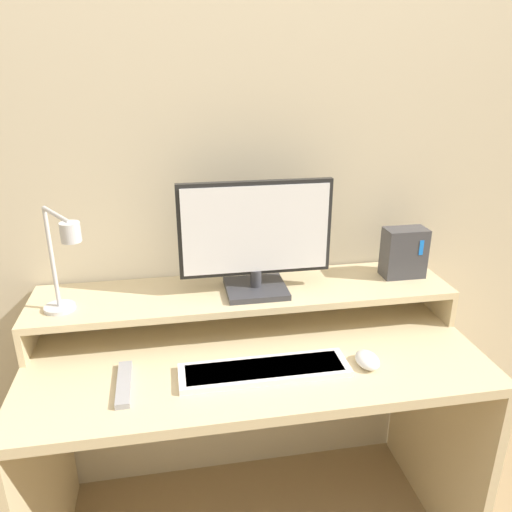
{
  "coord_description": "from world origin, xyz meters",
  "views": [
    {
      "loc": [
        -0.22,
        -0.96,
        1.53
      ],
      "look_at": [
        0.01,
        0.34,
        1.02
      ],
      "focal_mm": 35.0,
      "sensor_mm": 36.0,
      "label": 1
    }
  ],
  "objects_px": {
    "router_dock": "(404,253)",
    "keyboard": "(265,370)",
    "desk_lamp": "(63,262)",
    "mouse": "(367,360)",
    "monitor": "(256,237)",
    "remote_control": "(124,384)"
  },
  "relations": [
    {
      "from": "router_dock",
      "to": "keyboard",
      "type": "relative_size",
      "value": 0.36
    },
    {
      "from": "desk_lamp",
      "to": "router_dock",
      "type": "distance_m",
      "value": 1.07
    },
    {
      "from": "mouse",
      "to": "monitor",
      "type": "bearing_deg",
      "value": 133.43
    },
    {
      "from": "mouse",
      "to": "remote_control",
      "type": "relative_size",
      "value": 0.48
    },
    {
      "from": "monitor",
      "to": "desk_lamp",
      "type": "xyz_separation_m",
      "value": [
        -0.55,
        -0.1,
        -0.0
      ]
    },
    {
      "from": "desk_lamp",
      "to": "mouse",
      "type": "bearing_deg",
      "value": -12.96
    },
    {
      "from": "desk_lamp",
      "to": "router_dock",
      "type": "height_order",
      "value": "desk_lamp"
    },
    {
      "from": "keyboard",
      "to": "mouse",
      "type": "xyz_separation_m",
      "value": [
        0.29,
        -0.01,
        0.01
      ]
    },
    {
      "from": "keyboard",
      "to": "remote_control",
      "type": "distance_m",
      "value": 0.38
    },
    {
      "from": "router_dock",
      "to": "mouse",
      "type": "xyz_separation_m",
      "value": [
        -0.24,
        -0.32,
        -0.19
      ]
    },
    {
      "from": "desk_lamp",
      "to": "keyboard",
      "type": "height_order",
      "value": "desk_lamp"
    },
    {
      "from": "desk_lamp",
      "to": "router_dock",
      "type": "xyz_separation_m",
      "value": [
        1.06,
        0.13,
        -0.09
      ]
    },
    {
      "from": "router_dock",
      "to": "keyboard",
      "type": "xyz_separation_m",
      "value": [
        -0.53,
        -0.3,
        -0.2
      ]
    },
    {
      "from": "router_dock",
      "to": "keyboard",
      "type": "height_order",
      "value": "router_dock"
    },
    {
      "from": "monitor",
      "to": "router_dock",
      "type": "distance_m",
      "value": 0.52
    },
    {
      "from": "router_dock",
      "to": "remote_control",
      "type": "height_order",
      "value": "router_dock"
    },
    {
      "from": "remote_control",
      "to": "mouse",
      "type": "bearing_deg",
      "value": -1.59
    },
    {
      "from": "desk_lamp",
      "to": "remote_control",
      "type": "distance_m",
      "value": 0.37
    },
    {
      "from": "desk_lamp",
      "to": "remote_control",
      "type": "relative_size",
      "value": 1.62
    },
    {
      "from": "remote_control",
      "to": "keyboard",
      "type": "bearing_deg",
      "value": -0.91
    },
    {
      "from": "router_dock",
      "to": "monitor",
      "type": "bearing_deg",
      "value": -176.45
    },
    {
      "from": "desk_lamp",
      "to": "remote_control",
      "type": "height_order",
      "value": "desk_lamp"
    }
  ]
}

